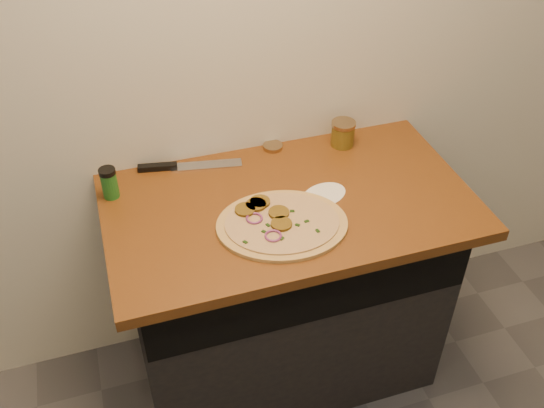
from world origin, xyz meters
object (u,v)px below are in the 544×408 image
object	(u,v)px
chefs_knife	(181,166)
pizza	(281,223)
spice_shaker	(109,183)
salsa_jar	(343,133)

from	to	relation	value
chefs_knife	pizza	bearing A→B (deg)	-58.98
chefs_knife	spice_shaker	bearing A→B (deg)	-160.05
pizza	salsa_jar	bearing A→B (deg)	45.32
pizza	salsa_jar	distance (m)	0.51
pizza	spice_shaker	size ratio (longest dim) A/B	4.29
pizza	salsa_jar	xyz separation A→B (m)	(0.36, 0.36, 0.04)
chefs_knife	spice_shaker	xyz separation A→B (m)	(-0.25, -0.09, 0.05)
pizza	chefs_knife	xyz separation A→B (m)	(-0.24, 0.40, -0.00)
pizza	chefs_knife	distance (m)	0.46
chefs_knife	salsa_jar	size ratio (longest dim) A/B	3.78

